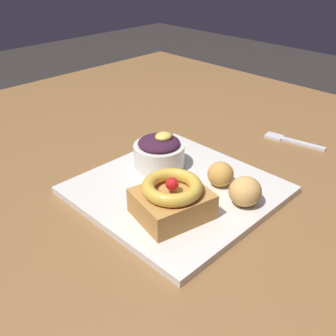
% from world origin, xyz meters
% --- Properties ---
extents(dining_table, '(1.32, 1.03, 0.73)m').
position_xyz_m(dining_table, '(0.00, 0.00, 0.64)').
color(dining_table, brown).
rests_on(dining_table, ground_plane).
extents(front_plate, '(0.29, 0.29, 0.01)m').
position_xyz_m(front_plate, '(0.01, -0.20, 0.74)').
color(front_plate, silver).
rests_on(front_plate, dining_table).
extents(cake_slice, '(0.12, 0.11, 0.06)m').
position_xyz_m(cake_slice, '(-0.05, -0.25, 0.77)').
color(cake_slice, '#B77F3D').
rests_on(cake_slice, front_plate).
extents(berry_ramekin, '(0.09, 0.09, 0.07)m').
position_xyz_m(berry_ramekin, '(0.04, -0.13, 0.77)').
color(berry_ramekin, silver).
rests_on(berry_ramekin, front_plate).
extents(fritter_front, '(0.05, 0.05, 0.05)m').
position_xyz_m(fritter_front, '(0.05, -0.30, 0.76)').
color(fritter_front, tan).
rests_on(fritter_front, front_plate).
extents(fritter_middle, '(0.04, 0.04, 0.04)m').
position_xyz_m(fritter_middle, '(0.06, -0.24, 0.76)').
color(fritter_middle, gold).
rests_on(fritter_middle, front_plate).
extents(fork, '(0.04, 0.13, 0.00)m').
position_xyz_m(fork, '(0.31, -0.23, 0.73)').
color(fork, silver).
rests_on(fork, dining_table).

